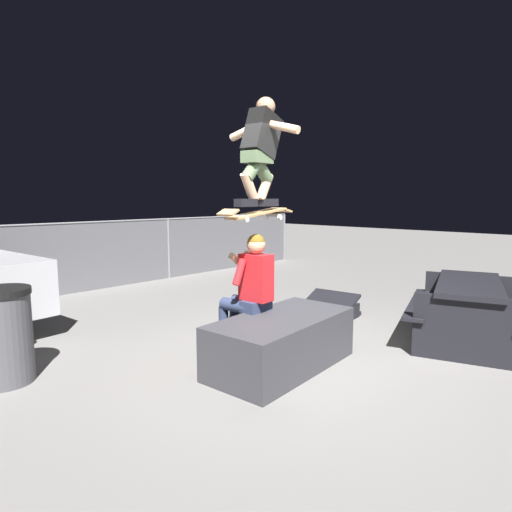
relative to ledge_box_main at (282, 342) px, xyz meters
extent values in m
plane|color=slate|center=(0.23, 0.10, -0.27)|extent=(40.00, 40.00, 0.00)
cube|color=#38383D|center=(0.00, 0.00, 0.00)|extent=(1.70, 0.91, 0.54)
cube|color=#2D3856|center=(-0.01, 0.35, 0.33)|extent=(0.32, 0.20, 0.12)
cube|color=red|center=(-0.01, 0.35, 0.64)|extent=(0.22, 0.35, 0.50)
sphere|color=tan|center=(-0.01, 0.35, 0.99)|extent=(0.20, 0.20, 0.20)
sphere|color=brown|center=(-0.01, 0.35, 1.01)|extent=(0.19, 0.19, 0.19)
cylinder|color=red|center=(-0.22, 0.40, 0.72)|extent=(0.20, 0.09, 0.29)
cylinder|color=tan|center=(-0.14, 0.50, 0.82)|extent=(0.24, 0.09, 0.19)
cylinder|color=red|center=(0.18, 0.42, 0.72)|extent=(0.20, 0.09, 0.29)
cylinder|color=tan|center=(0.10, 0.52, 0.82)|extent=(0.24, 0.09, 0.19)
cylinder|color=#2D3856|center=(-0.12, 0.54, 0.31)|extent=(0.17, 0.41, 0.14)
cylinder|color=#2D3856|center=(-0.13, 0.74, 0.02)|extent=(0.11, 0.11, 0.50)
cube|color=#2D9E66|center=(-0.13, 0.79, -0.23)|extent=(0.12, 0.27, 0.08)
cylinder|color=#2D3856|center=(0.06, 0.56, 0.31)|extent=(0.17, 0.41, 0.14)
cylinder|color=#2D3856|center=(0.05, 0.76, 0.02)|extent=(0.11, 0.11, 0.50)
cube|color=#2D9E66|center=(0.05, 0.81, -0.23)|extent=(0.12, 0.27, 0.08)
cube|color=#AD8451|center=(-0.04, 0.31, 1.33)|extent=(0.81, 0.26, 0.11)
cube|color=#AD8451|center=(0.41, 0.35, 1.35)|extent=(0.14, 0.21, 0.04)
cube|color=#AD8451|center=(-0.48, 0.28, 1.35)|extent=(0.13, 0.21, 0.07)
cube|color=#99999E|center=(0.24, 0.33, 1.30)|extent=(0.07, 0.16, 0.04)
cylinder|color=white|center=(0.24, 0.42, 1.28)|extent=(0.06, 0.03, 0.05)
cylinder|color=white|center=(0.25, 0.24, 1.28)|extent=(0.06, 0.03, 0.05)
cube|color=#99999E|center=(-0.31, 0.29, 1.30)|extent=(0.07, 0.16, 0.04)
cylinder|color=white|center=(-0.32, 0.38, 1.28)|extent=(0.06, 0.03, 0.05)
cylinder|color=white|center=(-0.31, 0.20, 1.28)|extent=(0.06, 0.03, 0.05)
cube|color=black|center=(0.14, 0.33, 1.44)|extent=(0.27, 0.12, 0.08)
cube|color=black|center=(-0.22, 0.30, 1.44)|extent=(0.27, 0.12, 0.08)
cylinder|color=tan|center=(0.09, 0.32, 1.60)|extent=(0.24, 0.12, 0.31)
cylinder|color=#4E6244|center=(0.02, 0.32, 1.80)|extent=(0.34, 0.15, 0.33)
cylinder|color=tan|center=(-0.16, 0.30, 1.60)|extent=(0.24, 0.12, 0.31)
cylinder|color=#4E6244|center=(-0.09, 0.31, 1.80)|extent=(0.34, 0.15, 0.33)
cube|color=#4E6244|center=(-0.04, 0.31, 1.90)|extent=(0.31, 0.22, 0.12)
cube|color=black|center=(0.04, 0.32, 2.14)|extent=(0.47, 0.25, 0.52)
sphere|color=tan|center=(0.10, 0.32, 2.42)|extent=(0.20, 0.20, 0.20)
cylinder|color=tan|center=(0.05, 0.54, 2.20)|extent=(0.11, 0.45, 0.19)
cylinder|color=tan|center=(0.08, 0.10, 2.20)|extent=(0.11, 0.45, 0.19)
cube|color=black|center=(1.78, 0.72, -0.24)|extent=(1.19, 0.88, 0.06)
cube|color=black|center=(1.78, 0.72, -0.16)|extent=(1.15, 0.88, 0.43)
cube|color=black|center=(1.78, 1.10, -0.17)|extent=(1.00, 0.15, 0.21)
cube|color=black|center=(1.78, 0.35, -0.17)|extent=(1.00, 0.15, 0.21)
cube|color=black|center=(2.16, -1.15, 0.45)|extent=(1.83, 1.17, 0.06)
cube|color=black|center=(2.00, -0.62, 0.15)|extent=(1.69, 0.73, 0.04)
cube|color=black|center=(2.90, -0.92, 0.09)|extent=(0.38, 1.07, 0.72)
cube|color=black|center=(1.43, -1.38, 0.09)|extent=(0.38, 1.07, 0.72)
cylinder|color=#47474C|center=(-2.09, 1.69, 0.16)|extent=(0.51, 0.51, 0.86)
cylinder|color=slate|center=(2.23, 5.08, 0.38)|extent=(0.05, 0.05, 1.30)
cylinder|color=slate|center=(6.23, 5.08, 0.38)|extent=(0.05, 0.05, 1.30)
cylinder|color=slate|center=(0.23, 5.08, 1.03)|extent=(12.00, 0.04, 0.04)
cube|color=#59595E|center=(0.23, 5.08, 0.38)|extent=(12.00, 0.01, 1.30)
camera|label=1|loc=(-3.33, -2.75, 1.48)|focal=30.25mm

